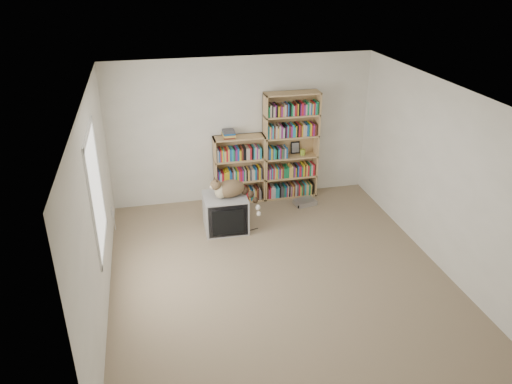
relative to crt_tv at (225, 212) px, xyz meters
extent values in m
cube|color=gray|center=(0.49, -1.40, -0.29)|extent=(4.50, 5.00, 0.01)
cube|color=white|center=(0.49, 1.10, 0.96)|extent=(4.50, 0.02, 2.50)
cube|color=white|center=(0.49, -3.90, 0.96)|extent=(4.50, 0.02, 2.50)
cube|color=white|center=(-1.76, -1.40, 0.96)|extent=(0.02, 5.00, 2.50)
cube|color=white|center=(2.74, -1.40, 0.96)|extent=(0.02, 5.00, 2.50)
cube|color=white|center=(0.49, -1.40, 2.21)|extent=(4.50, 5.00, 0.02)
cube|color=white|center=(-1.74, -1.20, 1.11)|extent=(0.02, 1.22, 1.52)
cube|color=#A6A5A8|center=(0.00, -0.01, 0.00)|extent=(0.67, 0.61, 0.58)
cube|color=black|center=(-0.01, -0.29, 0.00)|extent=(0.61, 0.04, 0.53)
cube|color=black|center=(-0.01, -0.31, -0.01)|extent=(0.49, 0.02, 0.40)
cube|color=black|center=(0.00, 0.12, -0.01)|extent=(0.40, 0.34, 0.35)
ellipsoid|color=#322514|center=(0.08, -0.03, 0.42)|extent=(0.54, 0.41, 0.26)
ellipsoid|color=#322514|center=(0.20, 0.00, 0.41)|extent=(0.26, 0.28, 0.20)
ellipsoid|color=#C4B68E|center=(-0.08, -0.08, 0.41)|extent=(0.22, 0.22, 0.22)
ellipsoid|color=#322514|center=(-0.15, -0.09, 0.53)|extent=(0.20, 0.19, 0.16)
sphere|color=beige|center=(-0.21, -0.10, 0.51)|extent=(0.08, 0.08, 0.07)
cone|color=black|center=(-0.14, -0.12, 0.61)|extent=(0.08, 0.09, 0.08)
cone|color=black|center=(-0.16, -0.03, 0.61)|extent=(0.08, 0.09, 0.08)
cube|color=tan|center=(0.87, 0.94, 0.66)|extent=(0.03, 0.30, 1.90)
cube|color=tan|center=(1.79, 0.94, 0.66)|extent=(0.02, 0.30, 1.90)
cube|color=tan|center=(1.33, 1.08, 0.66)|extent=(0.95, 0.03, 1.90)
cube|color=tan|center=(1.33, 0.94, 1.60)|extent=(0.95, 0.30, 0.02)
cube|color=tan|center=(1.33, 0.94, -0.27)|extent=(0.95, 0.30, 0.03)
cube|color=tan|center=(1.33, 0.94, 0.10)|extent=(0.95, 0.30, 0.03)
cube|color=tan|center=(1.33, 0.94, 0.47)|extent=(0.95, 0.30, 0.02)
cube|color=tan|center=(1.33, 0.94, 0.85)|extent=(0.95, 0.30, 0.02)
cube|color=tan|center=(1.33, 0.94, 1.22)|extent=(0.95, 0.30, 0.02)
cube|color=red|center=(1.33, 0.94, -0.17)|extent=(0.87, 0.24, 0.19)
cube|color=#17509B|center=(1.33, 0.94, 0.21)|extent=(0.87, 0.24, 0.19)
cube|color=#167D48|center=(1.33, 0.94, 0.58)|extent=(0.87, 0.24, 0.19)
cube|color=#B9A798|center=(1.33, 0.94, 0.96)|extent=(0.87, 0.24, 0.19)
cube|color=black|center=(1.33, 0.94, 1.33)|extent=(0.87, 0.24, 0.19)
cube|color=tan|center=(-0.01, 0.94, 0.31)|extent=(0.02, 0.30, 1.19)
cube|color=tan|center=(0.83, 0.94, 0.31)|extent=(0.03, 0.30, 1.19)
cube|color=tan|center=(0.41, 1.08, 0.31)|extent=(0.87, 0.03, 1.19)
cube|color=tan|center=(0.41, 0.94, 0.89)|extent=(0.87, 0.30, 0.02)
cube|color=tan|center=(0.41, 0.94, -0.27)|extent=(0.87, 0.30, 0.03)
cube|color=tan|center=(0.41, 0.94, 0.12)|extent=(0.87, 0.30, 0.03)
cube|color=tan|center=(0.41, 0.94, 0.50)|extent=(0.87, 0.30, 0.02)
cube|color=red|center=(0.41, 0.94, -0.17)|extent=(0.79, 0.24, 0.19)
cube|color=#17509B|center=(0.41, 0.94, 0.22)|extent=(0.79, 0.24, 0.19)
cube|color=#167D48|center=(0.41, 0.94, 0.61)|extent=(0.79, 0.24, 0.19)
cube|color=red|center=(0.24, 0.96, 0.97)|extent=(0.21, 0.28, 0.12)
cylinder|color=#87A62F|center=(1.55, 0.94, 0.54)|extent=(0.09, 0.09, 0.10)
cube|color=black|center=(1.44, 1.04, 0.59)|extent=(0.16, 0.05, 0.21)
cube|color=#A9A8AD|center=(1.50, 0.54, -0.25)|extent=(0.41, 0.33, 0.08)
cube|color=silver|center=(-1.74, 0.34, 0.03)|extent=(0.01, 0.08, 0.13)
camera|label=1|loc=(-1.06, -6.89, 3.69)|focal=35.00mm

